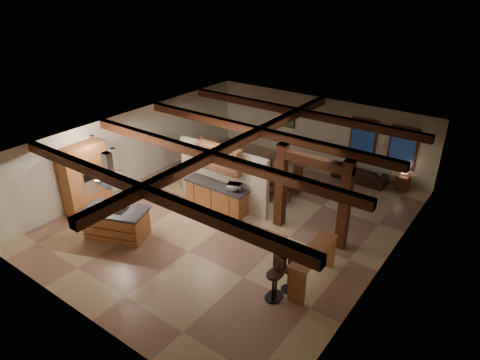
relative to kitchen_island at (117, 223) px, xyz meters
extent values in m
plane|color=tan|center=(2.42, 3.18, -0.50)|extent=(12.00, 12.00, 0.00)
plane|color=beige|center=(2.42, 9.18, 0.95)|extent=(10.00, 0.00, 10.00)
plane|color=beige|center=(2.42, -2.82, 0.95)|extent=(10.00, 0.00, 10.00)
plane|color=beige|center=(-2.58, 3.18, 0.95)|extent=(0.00, 12.00, 12.00)
plane|color=beige|center=(7.42, 3.18, 0.95)|extent=(0.00, 12.00, 12.00)
plane|color=#3D1F13|center=(2.42, 3.18, 2.40)|extent=(12.00, 12.00, 0.00)
cube|color=#3A180E|center=(2.42, -0.82, 2.26)|extent=(10.00, 0.25, 0.28)
cube|color=#3A180E|center=(2.42, 1.88, 2.26)|extent=(10.00, 0.25, 0.28)
cube|color=#3A180E|center=(2.42, 4.48, 2.26)|extent=(10.00, 0.25, 0.28)
cube|color=#3A180E|center=(2.42, 7.18, 2.26)|extent=(10.00, 0.25, 0.28)
cube|color=#3A180E|center=(2.42, 3.18, 2.26)|extent=(0.28, 12.00, 0.28)
cube|color=#3A180E|center=(3.82, 3.68, 0.95)|extent=(0.30, 0.30, 2.90)
cube|color=#3A180E|center=(6.02, 3.68, 0.95)|extent=(0.30, 0.30, 2.90)
cube|color=#3A180E|center=(4.92, 3.68, 2.10)|extent=(2.50, 0.28, 0.28)
cube|color=beige|center=(1.42, 3.68, 0.60)|extent=(3.80, 0.18, 2.20)
cube|color=#AA6137|center=(-2.25, 0.58, 0.70)|extent=(0.64, 1.60, 2.40)
cube|color=silver|center=(-1.95, 0.58, 0.65)|extent=(0.06, 0.62, 0.95)
cube|color=black|center=(-1.91, 0.58, 0.85)|extent=(0.01, 0.50, 0.28)
cube|color=#AA6137|center=(1.42, 3.29, -0.07)|extent=(2.40, 0.60, 0.86)
cube|color=black|center=(1.42, 3.29, 0.40)|extent=(2.50, 0.66, 0.08)
cube|color=#AA6137|center=(1.42, 3.50, 1.35)|extent=(1.80, 0.34, 0.95)
cube|color=silver|center=(1.42, 3.32, 1.35)|extent=(1.74, 0.02, 0.90)
pyramid|color=silver|center=(0.00, 0.00, 1.23)|extent=(1.10, 1.10, 0.45)
cube|color=silver|center=(0.00, 0.00, 2.04)|extent=(0.26, 0.22, 0.73)
cube|color=#3A180E|center=(4.42, 9.12, 1.00)|extent=(1.10, 0.05, 1.70)
cube|color=black|center=(4.42, 9.09, 1.00)|extent=(0.95, 0.02, 1.55)
cube|color=#3A180E|center=(6.02, 9.12, 1.00)|extent=(1.10, 0.05, 1.70)
cube|color=black|center=(6.02, 9.09, 1.00)|extent=(0.95, 0.02, 1.55)
cube|color=#3A180E|center=(0.92, 9.12, 1.20)|extent=(0.65, 0.04, 0.85)
cube|color=#25582C|center=(0.92, 9.09, 1.20)|extent=(0.55, 0.01, 0.75)
cylinder|color=silver|center=(-0.18, 0.38, 2.37)|extent=(0.16, 0.16, 0.03)
cylinder|color=silver|center=(1.42, 2.68, 2.37)|extent=(0.16, 0.16, 0.03)
cylinder|color=silver|center=(-1.58, 0.68, 2.37)|extent=(0.16, 0.16, 0.03)
cube|color=#AA6137|center=(0.00, 0.00, -0.05)|extent=(2.09, 1.54, 0.90)
cube|color=black|center=(0.00, 0.00, 0.44)|extent=(2.25, 1.70, 0.08)
cube|color=black|center=(0.00, 0.00, 0.48)|extent=(0.92, 0.76, 0.02)
imported|color=#3E1D0F|center=(2.55, 5.57, -0.22)|extent=(1.72, 1.12, 0.56)
imported|color=black|center=(4.72, 8.40, -0.19)|extent=(2.15, 0.90, 0.62)
imported|color=#B4B4B9|center=(2.23, 3.29, 0.57)|extent=(0.55, 0.46, 0.26)
cube|color=#AA6137|center=(6.11, 1.64, 0.55)|extent=(0.57, 2.06, 0.06)
cube|color=#AA6137|center=(6.13, 0.71, 0.01)|extent=(0.46, 0.11, 1.03)
cube|color=#AA6137|center=(6.08, 2.56, 0.01)|extent=(0.46, 0.11, 1.03)
cube|color=#3A180E|center=(6.36, 8.65, -0.21)|extent=(0.48, 0.48, 0.58)
cylinder|color=black|center=(6.36, 8.65, 0.15)|extent=(0.05, 0.05, 0.14)
cone|color=#FFCC99|center=(6.36, 8.65, 0.29)|extent=(0.25, 0.25, 0.16)
cylinder|color=black|center=(5.59, 0.45, 0.26)|extent=(0.38, 0.38, 0.07)
cube|color=black|center=(5.64, 0.62, 0.51)|extent=(0.36, 0.14, 0.42)
cylinder|color=black|center=(5.59, 0.45, -0.12)|extent=(0.06, 0.06, 0.74)
cylinder|color=black|center=(5.59, 0.45, -0.48)|extent=(0.42, 0.42, 0.03)
cylinder|color=black|center=(5.59, 0.59, 0.26)|extent=(0.38, 0.38, 0.07)
cube|color=black|center=(5.57, 0.76, 0.50)|extent=(0.36, 0.09, 0.42)
cylinder|color=black|center=(5.59, 0.59, -0.12)|extent=(0.06, 0.06, 0.74)
cylinder|color=black|center=(5.59, 0.59, -0.48)|extent=(0.42, 0.42, 0.03)
cylinder|color=black|center=(5.73, 0.98, 0.17)|extent=(0.34, 0.34, 0.07)
cube|color=black|center=(5.76, 1.14, 0.39)|extent=(0.32, 0.09, 0.37)
cylinder|color=black|center=(5.73, 0.98, -0.16)|extent=(0.06, 0.06, 0.65)
cylinder|color=black|center=(5.73, 0.98, -0.48)|extent=(0.37, 0.37, 0.03)
cube|color=#3A180E|center=(1.96, 4.88, -0.09)|extent=(0.41, 0.41, 0.05)
cube|color=#3A180E|center=(1.95, 5.08, 0.25)|extent=(0.39, 0.07, 0.69)
cylinder|color=#3A180E|center=(1.82, 4.72, -0.31)|extent=(0.05, 0.05, 0.38)
cylinder|color=#3A180E|center=(2.13, 4.74, -0.31)|extent=(0.05, 0.05, 0.38)
cylinder|color=#3A180E|center=(1.80, 5.03, -0.31)|extent=(0.05, 0.05, 0.38)
cylinder|color=#3A180E|center=(2.11, 5.05, -0.31)|extent=(0.05, 0.05, 0.38)
cube|color=#3A180E|center=(1.87, 6.16, -0.09)|extent=(0.41, 0.41, 0.05)
cube|color=#3A180E|center=(1.88, 5.97, 0.25)|extent=(0.39, 0.07, 0.69)
cylinder|color=#3A180E|center=(2.01, 6.33, -0.31)|extent=(0.05, 0.05, 0.38)
cylinder|color=#3A180E|center=(1.70, 6.30, -0.31)|extent=(0.05, 0.05, 0.38)
cylinder|color=#3A180E|center=(2.03, 6.02, -0.31)|extent=(0.05, 0.05, 0.38)
cylinder|color=#3A180E|center=(1.72, 5.99, -0.31)|extent=(0.05, 0.05, 0.38)
cube|color=#3A180E|center=(2.60, 4.93, -0.09)|extent=(0.41, 0.41, 0.05)
cube|color=#3A180E|center=(2.59, 5.12, 0.25)|extent=(0.39, 0.07, 0.69)
cylinder|color=#3A180E|center=(2.46, 4.77, -0.31)|extent=(0.05, 0.05, 0.38)
cylinder|color=#3A180E|center=(2.77, 4.79, -0.31)|extent=(0.05, 0.05, 0.38)
cylinder|color=#3A180E|center=(2.43, 5.07, -0.31)|extent=(0.05, 0.05, 0.38)
cylinder|color=#3A180E|center=(2.74, 5.10, -0.31)|extent=(0.05, 0.05, 0.38)
cube|color=#3A180E|center=(2.51, 6.21, -0.09)|extent=(0.41, 0.41, 0.05)
cube|color=#3A180E|center=(2.52, 6.02, 0.25)|extent=(0.39, 0.07, 0.69)
cylinder|color=#3A180E|center=(2.65, 6.37, -0.31)|extent=(0.05, 0.05, 0.38)
cylinder|color=#3A180E|center=(2.34, 6.35, -0.31)|extent=(0.05, 0.05, 0.38)
cylinder|color=#3A180E|center=(2.67, 6.06, -0.31)|extent=(0.05, 0.05, 0.38)
cylinder|color=#3A180E|center=(2.36, 6.04, -0.31)|extent=(0.05, 0.05, 0.38)
cube|color=#3A180E|center=(3.24, 4.98, -0.09)|extent=(0.41, 0.41, 0.05)
cube|color=#3A180E|center=(3.22, 5.17, 0.25)|extent=(0.39, 0.07, 0.69)
cylinder|color=#3A180E|center=(3.10, 4.81, -0.31)|extent=(0.05, 0.05, 0.38)
cylinder|color=#3A180E|center=(3.41, 4.84, -0.31)|extent=(0.05, 0.05, 0.38)
cylinder|color=#3A180E|center=(3.07, 5.12, -0.31)|extent=(0.05, 0.05, 0.38)
cylinder|color=#3A180E|center=(3.38, 5.15, -0.31)|extent=(0.05, 0.05, 0.38)
cube|color=#3A180E|center=(3.14, 6.26, -0.09)|extent=(0.41, 0.41, 0.05)
cube|color=#3A180E|center=(3.16, 6.06, 0.25)|extent=(0.39, 0.07, 0.69)
cylinder|color=#3A180E|center=(3.29, 6.42, -0.31)|extent=(0.05, 0.05, 0.38)
cylinder|color=#3A180E|center=(2.98, 6.40, -0.31)|extent=(0.05, 0.05, 0.38)
cylinder|color=#3A180E|center=(3.31, 6.11, -0.31)|extent=(0.05, 0.05, 0.38)
cylinder|color=#3A180E|center=(3.00, 6.09, -0.31)|extent=(0.05, 0.05, 0.38)
camera|label=1|loc=(9.98, -7.02, 7.26)|focal=32.00mm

